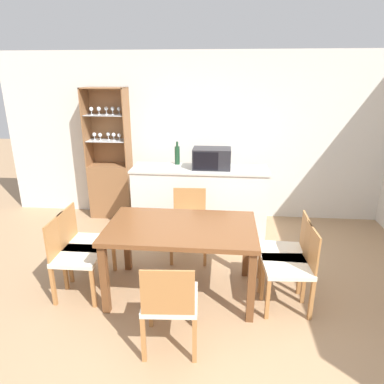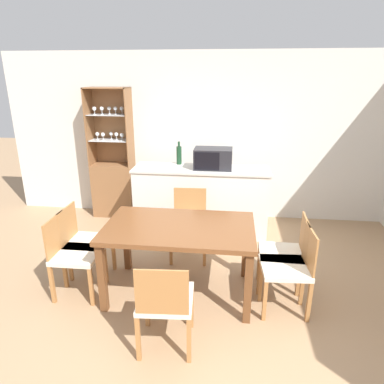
{
  "view_description": "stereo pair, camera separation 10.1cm",
  "coord_description": "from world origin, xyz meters",
  "px_view_note": "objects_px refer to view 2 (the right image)",
  "views": [
    {
      "loc": [
        0.1,
        -2.69,
        2.2
      ],
      "look_at": [
        -0.26,
        1.18,
        0.87
      ],
      "focal_mm": 32.0,
      "sensor_mm": 36.0,
      "label": 1
    },
    {
      "loc": [
        0.2,
        -2.68,
        2.2
      ],
      "look_at": [
        -0.26,
        1.18,
        0.87
      ],
      "focal_mm": 32.0,
      "sensor_mm": 36.0,
      "label": 2
    }
  ],
  "objects_px": {
    "dining_chair_head_near": "(165,301)",
    "wine_bottle": "(179,155)",
    "dining_chair_side_right_near": "(289,267)",
    "dining_chair_side_right_far": "(285,254)",
    "dining_chair_head_far": "(189,223)",
    "microwave": "(213,158)",
    "dining_chair_side_left_near": "(73,254)",
    "dining_table": "(179,234)",
    "dining_chair_side_left_far": "(84,242)",
    "display_cabinet": "(114,179)"
  },
  "relations": [
    {
      "from": "dining_chair_head_near",
      "to": "wine_bottle",
      "type": "xyz_separation_m",
      "value": [
        -0.27,
        2.51,
        0.65
      ]
    },
    {
      "from": "dining_chair_side_right_near",
      "to": "wine_bottle",
      "type": "xyz_separation_m",
      "value": [
        -1.35,
        1.85,
        0.65
      ]
    },
    {
      "from": "dining_chair_side_right_far",
      "to": "dining_chair_head_far",
      "type": "bearing_deg",
      "value": 60.42
    },
    {
      "from": "dining_chair_side_right_near",
      "to": "microwave",
      "type": "relative_size",
      "value": 1.63
    },
    {
      "from": "dining_chair_side_left_near",
      "to": "dining_chair_head_far",
      "type": "height_order",
      "value": "same"
    },
    {
      "from": "dining_table",
      "to": "dining_chair_head_far",
      "type": "distance_m",
      "value": 0.82
    },
    {
      "from": "dining_chair_side_right_far",
      "to": "dining_chair_side_left_near",
      "type": "xyz_separation_m",
      "value": [
        -2.17,
        -0.27,
        0.0
      ]
    },
    {
      "from": "dining_chair_side_left_near",
      "to": "dining_chair_side_left_far",
      "type": "height_order",
      "value": "same"
    },
    {
      "from": "dining_chair_side_left_far",
      "to": "dining_chair_head_near",
      "type": "bearing_deg",
      "value": 49.36
    },
    {
      "from": "dining_chair_side_right_far",
      "to": "dining_chair_head_near",
      "type": "relative_size",
      "value": 1.0
    },
    {
      "from": "dining_chair_side_right_far",
      "to": "display_cabinet",
      "type": "bearing_deg",
      "value": 54.16
    },
    {
      "from": "dining_chair_side_left_near",
      "to": "wine_bottle",
      "type": "distance_m",
      "value": 2.13
    },
    {
      "from": "dining_chair_side_left_near",
      "to": "wine_bottle",
      "type": "bearing_deg",
      "value": 155.33
    },
    {
      "from": "dining_table",
      "to": "dining_chair_side_right_near",
      "type": "distance_m",
      "value": 1.12
    },
    {
      "from": "display_cabinet",
      "to": "dining_chair_side_right_near",
      "type": "height_order",
      "value": "display_cabinet"
    },
    {
      "from": "dining_table",
      "to": "dining_chair_head_near",
      "type": "height_order",
      "value": "dining_chair_head_near"
    },
    {
      "from": "display_cabinet",
      "to": "dining_chair_head_far",
      "type": "relative_size",
      "value": 2.38
    },
    {
      "from": "dining_chair_side_left_near",
      "to": "dining_chair_head_far",
      "type": "xyz_separation_m",
      "value": [
        1.08,
        0.93,
        0.0
      ]
    },
    {
      "from": "dining_chair_side_left_far",
      "to": "dining_chair_side_right_near",
      "type": "bearing_deg",
      "value": 82.62
    },
    {
      "from": "dining_chair_head_near",
      "to": "microwave",
      "type": "bearing_deg",
      "value": 80.14
    },
    {
      "from": "dining_chair_head_far",
      "to": "wine_bottle",
      "type": "distance_m",
      "value": 1.16
    },
    {
      "from": "dining_chair_head_near",
      "to": "microwave",
      "type": "xyz_separation_m",
      "value": [
        0.24,
        2.32,
        0.65
      ]
    },
    {
      "from": "wine_bottle",
      "to": "dining_chair_side_left_near",
      "type": "bearing_deg",
      "value": -113.87
    },
    {
      "from": "dining_chair_side_left_near",
      "to": "microwave",
      "type": "height_order",
      "value": "microwave"
    },
    {
      "from": "dining_chair_side_right_far",
      "to": "microwave",
      "type": "relative_size",
      "value": 1.63
    },
    {
      "from": "dining_chair_side_left_near",
      "to": "dining_chair_side_left_far",
      "type": "distance_m",
      "value": 0.27
    },
    {
      "from": "display_cabinet",
      "to": "dining_table",
      "type": "relative_size",
      "value": 1.35
    },
    {
      "from": "dining_chair_side_right_near",
      "to": "microwave",
      "type": "height_order",
      "value": "microwave"
    },
    {
      "from": "display_cabinet",
      "to": "dining_chair_side_left_near",
      "type": "bearing_deg",
      "value": -82.02
    },
    {
      "from": "dining_table",
      "to": "wine_bottle",
      "type": "height_order",
      "value": "wine_bottle"
    },
    {
      "from": "dining_chair_side_right_near",
      "to": "dining_chair_head_near",
      "type": "bearing_deg",
      "value": 117.47
    },
    {
      "from": "dining_chair_side_left_far",
      "to": "dining_chair_head_near",
      "type": "height_order",
      "value": "same"
    },
    {
      "from": "dining_table",
      "to": "microwave",
      "type": "bearing_deg",
      "value": 81.12
    },
    {
      "from": "microwave",
      "to": "wine_bottle",
      "type": "xyz_separation_m",
      "value": [
        -0.51,
        0.19,
        -0.0
      ]
    },
    {
      "from": "dining_chair_side_right_near",
      "to": "microwave",
      "type": "bearing_deg",
      "value": 23.31
    },
    {
      "from": "dining_chair_side_left_near",
      "to": "dining_chair_side_right_far",
      "type": "bearing_deg",
      "value": 96.31
    },
    {
      "from": "wine_bottle",
      "to": "dining_chair_head_near",
      "type": "bearing_deg",
      "value": -83.83
    },
    {
      "from": "dining_chair_head_far",
      "to": "dining_chair_side_left_far",
      "type": "bearing_deg",
      "value": 27.83
    },
    {
      "from": "dining_chair_side_right_near",
      "to": "dining_chair_side_right_far",
      "type": "relative_size",
      "value": 1.0
    },
    {
      "from": "dining_chair_side_right_far",
      "to": "dining_chair_side_left_far",
      "type": "distance_m",
      "value": 2.17
    },
    {
      "from": "dining_chair_side_left_far",
      "to": "wine_bottle",
      "type": "relative_size",
      "value": 2.57
    },
    {
      "from": "dining_table",
      "to": "dining_chair_side_right_far",
      "type": "bearing_deg",
      "value": 7.06
    },
    {
      "from": "dining_chair_side_right_far",
      "to": "dining_chair_head_near",
      "type": "xyz_separation_m",
      "value": [
        -1.08,
        -0.92,
        0.0
      ]
    },
    {
      "from": "dining_table",
      "to": "dining_chair_head_far",
      "type": "bearing_deg",
      "value": 90.18
    },
    {
      "from": "dining_chair_side_left_far",
      "to": "dining_table",
      "type": "bearing_deg",
      "value": 82.55
    },
    {
      "from": "dining_chair_side_left_near",
      "to": "dining_chair_side_left_far",
      "type": "xyz_separation_m",
      "value": [
        -0.0,
        0.27,
        0.0
      ]
    },
    {
      "from": "dining_chair_side_left_far",
      "to": "wine_bottle",
      "type": "distance_m",
      "value": 1.9
    },
    {
      "from": "display_cabinet",
      "to": "dining_table",
      "type": "bearing_deg",
      "value": -55.46
    },
    {
      "from": "dining_chair_head_far",
      "to": "dining_chair_head_near",
      "type": "height_order",
      "value": "same"
    },
    {
      "from": "dining_chair_side_right_far",
      "to": "dining_chair_head_far",
      "type": "relative_size",
      "value": 1.0
    }
  ]
}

